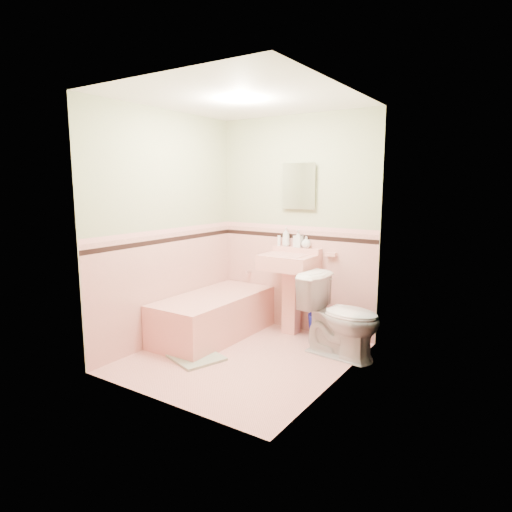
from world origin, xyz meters
The scene contains 32 objects.
floor centered at (0.00, 0.00, 0.00)m, with size 2.20×2.20×0.00m, color #E9A398.
ceiling centered at (0.00, 0.00, 2.50)m, with size 2.20×2.20×0.00m, color white.
wall_back centered at (0.00, 1.10, 1.25)m, with size 2.50×2.50×0.00m, color beige.
wall_front centered at (0.00, -1.10, 1.25)m, with size 2.50×2.50×0.00m, color beige.
wall_left centered at (-1.00, 0.00, 1.25)m, with size 2.50×2.50×0.00m, color beige.
wall_right centered at (1.00, 0.00, 1.25)m, with size 2.50×2.50×0.00m, color beige.
wainscot_back centered at (0.00, 1.09, 0.60)m, with size 2.00×2.00×0.00m, color #EBA99D.
wainscot_front centered at (0.00, -1.09, 0.60)m, with size 2.00×2.00×0.00m, color #EBA99D.
wainscot_left centered at (-0.99, 0.00, 0.60)m, with size 2.20×2.20×0.00m, color #EBA99D.
wainscot_right centered at (0.99, 0.00, 0.60)m, with size 2.20×2.20×0.00m, color #EBA99D.
accent_back centered at (0.00, 1.08, 1.12)m, with size 2.00×2.00×0.00m, color black.
accent_front centered at (0.00, -1.08, 1.12)m, with size 2.00×2.00×0.00m, color black.
accent_left centered at (-0.98, 0.00, 1.12)m, with size 2.20×2.20×0.00m, color black.
accent_right centered at (0.98, 0.00, 1.12)m, with size 2.20×2.20×0.00m, color black.
cap_back centered at (0.00, 1.08, 1.22)m, with size 2.00×2.00×0.00m, color #E9A19C.
cap_front centered at (0.00, -1.08, 1.22)m, with size 2.00×2.00×0.00m, color #E9A19C.
cap_left centered at (-0.98, 0.00, 1.22)m, with size 2.20×2.20×0.00m, color #E9A19C.
cap_right centered at (0.98, 0.00, 1.22)m, with size 2.20×2.20×0.00m, color #E9A19C.
bathtub centered at (-0.63, 0.33, 0.23)m, with size 0.70×1.50×0.45m, color #E39589.
tub_faucet centered at (-0.63, 1.05, 0.63)m, with size 0.04×0.04×0.12m, color silver.
sink centered at (0.05, 0.86, 0.47)m, with size 0.60×0.49×0.94m, color #E39589, non-canonical shape.
sink_faucet centered at (0.05, 1.00, 0.95)m, with size 0.02×0.02×0.10m, color silver.
medicine_cabinet centered at (0.05, 1.07, 1.70)m, with size 0.38×0.04×0.47m, color white.
soap_dish centered at (0.47, 1.06, 0.95)m, with size 0.12×0.07×0.04m, color #E39589.
soap_bottle_left centered at (-0.10, 1.04, 1.11)m, with size 0.09×0.09×0.22m, color #B2B2B2.
soap_bottle_mid centered at (0.07, 1.04, 1.10)m, with size 0.09×0.09×0.20m, color #B2B2B2.
soap_bottle_right centered at (0.17, 1.04, 1.07)m, with size 0.11×0.11×0.14m, color #B2B2B2.
tube centered at (-0.19, 1.04, 1.06)m, with size 0.04×0.04×0.12m, color white.
toilet centered at (0.80, 0.58, 0.41)m, with size 0.46×0.81×0.83m, color white.
bucket centered at (0.37, 1.01, 0.13)m, with size 0.25×0.25×0.25m, color #141EAF, non-canonical shape.
bath_mat centered at (-0.45, -0.25, 0.01)m, with size 0.67×0.44×0.03m, color #92A287.
shoe centered at (-0.41, -0.34, 0.06)m, with size 0.16×0.08×0.06m, color #BF1E59.
Camera 1 is at (2.42, -3.43, 1.73)m, focal length 30.76 mm.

